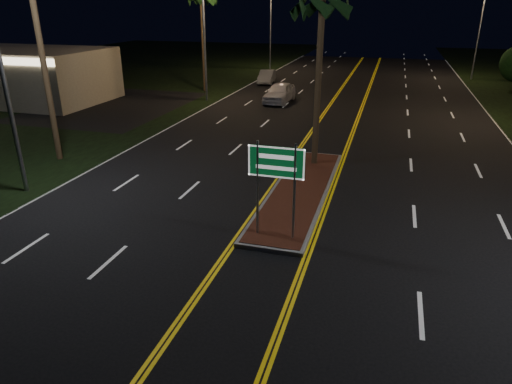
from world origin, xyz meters
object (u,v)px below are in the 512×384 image
at_px(streetlight_left_near, 6,50).
at_px(car_near, 280,91).
at_px(highway_sign, 276,171).
at_px(car_far, 267,76).
at_px(streetlight_left_far, 274,18).
at_px(median_island, 300,191).
at_px(streetlight_right_far, 477,21).
at_px(streetlight_left_mid, 209,26).
at_px(palm_median, 322,3).
at_px(commercial_building, 12,74).

height_order(streetlight_left_near, car_near, streetlight_left_near).
distance_m(highway_sign, car_near, 22.83).
bearing_deg(car_far, streetlight_left_far, 94.56).
height_order(streetlight_left_far, car_near, streetlight_left_far).
height_order(median_island, streetlight_right_far, streetlight_right_far).
bearing_deg(streetlight_left_far, streetlight_left_mid, -90.00).
bearing_deg(streetlight_right_far, streetlight_left_far, 174.62).
height_order(highway_sign, streetlight_left_near, streetlight_left_near).
distance_m(streetlight_left_near, car_near, 22.17).
height_order(highway_sign, streetlight_left_mid, streetlight_left_mid).
distance_m(streetlight_left_near, streetlight_left_far, 40.00).
bearing_deg(palm_median, streetlight_left_near, -148.51).
distance_m(median_island, streetlight_left_near, 12.36).
xyz_separation_m(streetlight_left_near, streetlight_left_mid, (0.00, 20.00, 0.00)).
distance_m(car_near, car_far, 9.38).
bearing_deg(commercial_building, streetlight_left_near, -46.10).
distance_m(streetlight_left_near, car_far, 30.18).
distance_m(highway_sign, car_far, 32.14).
distance_m(palm_median, car_near, 16.65).
bearing_deg(commercial_building, car_far, 38.29).
bearing_deg(car_far, streetlight_left_near, -100.25).
bearing_deg(median_island, streetlight_left_near, -164.22).
height_order(median_island, car_near, car_near).
relative_size(palm_median, car_near, 1.56).
relative_size(streetlight_right_far, car_near, 1.69).
height_order(median_island, palm_median, palm_median).
relative_size(commercial_building, car_far, 3.44).
distance_m(palm_median, car_far, 25.61).
xyz_separation_m(median_island, car_near, (-5.22, 17.97, 0.80)).
relative_size(commercial_building, streetlight_left_mid, 1.67).
distance_m(streetlight_left_mid, car_far, 11.07).
distance_m(median_island, car_far, 28.08).
bearing_deg(palm_median, car_far, 110.37).
xyz_separation_m(highway_sign, streetlight_left_near, (-10.61, 1.20, 3.25)).
xyz_separation_m(streetlight_left_far, car_near, (5.39, -19.03, -4.77)).
bearing_deg(streetlight_left_far, car_near, -74.18).
xyz_separation_m(streetlight_left_mid, streetlight_left_far, (0.00, 20.00, 0.00)).
relative_size(streetlight_left_far, car_far, 2.06).
relative_size(median_island, highway_sign, 3.20).
bearing_deg(palm_median, streetlight_right_far, 71.38).
relative_size(streetlight_left_far, streetlight_right_far, 1.00).
distance_m(commercial_building, streetlight_left_near, 22.49).
distance_m(streetlight_left_far, palm_median, 35.18).
bearing_deg(median_island, streetlight_left_far, 106.00).
bearing_deg(streetlight_left_near, commercial_building, 133.90).
bearing_deg(streetlight_right_far, car_near, -132.91).
xyz_separation_m(highway_sign, commercial_building, (-26.00, 17.19, -0.40)).
distance_m(streetlight_right_far, car_near, 23.74).
bearing_deg(car_far, palm_median, -76.04).
bearing_deg(streetlight_left_near, streetlight_right_far, 60.81).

